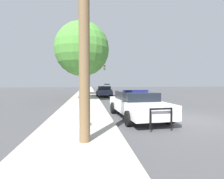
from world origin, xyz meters
TOP-DOWN VIEW (x-y plane):
  - ground_plane at (0.00, 0.00)m, footprint 110.00×110.00m
  - sidewalk_left at (-5.10, 0.00)m, footprint 3.00×110.00m
  - police_car at (-2.22, 0.76)m, footprint 2.34×5.17m
  - fire_hydrant at (-4.99, -1.32)m, footprint 0.49×0.22m
  - utility_pole at (-4.81, -2.91)m, footprint 1.40×0.31m
  - traffic_light at (-4.02, 23.67)m, footprint 4.11×0.35m
  - car_background_midblock at (-2.71, 14.23)m, footprint 2.11×4.16m
  - car_background_distant at (0.97, 45.84)m, footprint 2.05×4.02m
  - tree_sidewalk_mid at (-5.73, 15.84)m, footprint 4.25×4.25m
  - tree_sidewalk_near at (-5.29, 9.27)m, footprint 5.24×5.24m

SIDE VIEW (x-z plane):
  - ground_plane at x=0.00m, z-range 0.00..0.00m
  - sidewalk_left at x=-5.10m, z-range 0.00..0.13m
  - fire_hydrant at x=-4.99m, z-range 0.16..0.97m
  - car_background_distant at x=0.97m, z-range 0.06..1.37m
  - car_background_midblock at x=-2.71m, z-range 0.06..1.40m
  - police_car at x=-2.22m, z-range 0.01..1.45m
  - traffic_light at x=-4.02m, z-range 1.19..6.15m
  - utility_pole at x=-4.81m, z-range 0.21..8.15m
  - tree_sidewalk_near at x=-5.29m, z-range 1.27..8.81m
  - tree_sidewalk_mid at x=-5.73m, z-range 1.68..9.08m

